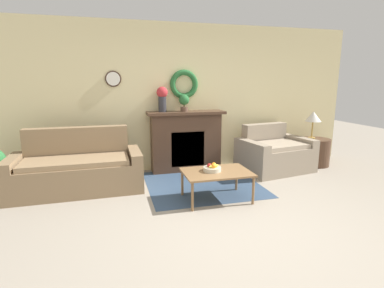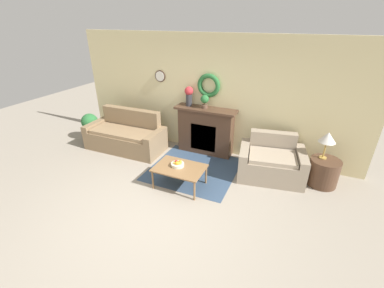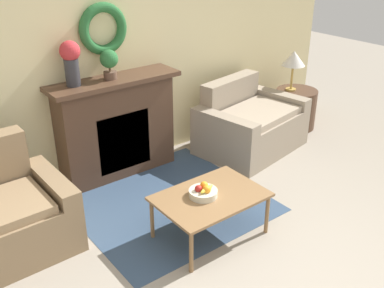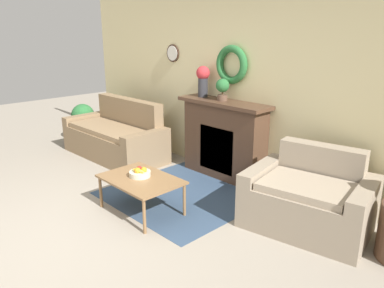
{
  "view_description": "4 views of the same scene",
  "coord_description": "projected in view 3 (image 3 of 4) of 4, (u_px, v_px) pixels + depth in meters",
  "views": [
    {
      "loc": [
        -1.33,
        -2.87,
        1.67
      ],
      "look_at": [
        -0.12,
        1.64,
        0.68
      ],
      "focal_mm": 28.0,
      "sensor_mm": 36.0,
      "label": 1
    },
    {
      "loc": [
        1.95,
        -2.76,
        2.96
      ],
      "look_at": [
        0.09,
        1.43,
        0.7
      ],
      "focal_mm": 24.0,
      "sensor_mm": 36.0,
      "label": 2
    },
    {
      "loc": [
        -2.11,
        -1.61,
        2.53
      ],
      "look_at": [
        0.13,
        1.31,
        0.75
      ],
      "focal_mm": 42.0,
      "sensor_mm": 36.0,
      "label": 3
    },
    {
      "loc": [
        3.35,
        -1.44,
        2.08
      ],
      "look_at": [
        0.21,
        1.62,
        0.72
      ],
      "focal_mm": 35.0,
      "sensor_mm": 36.0,
      "label": 4
    }
  ],
  "objects": [
    {
      "name": "floor_rug",
      "position": [
        167.0,
        202.0,
        4.59
      ],
      "size": [
        1.8,
        1.75,
        0.01
      ],
      "color": "#334760",
      "rests_on": "ground_plane"
    },
    {
      "name": "side_table_by_loveseat",
      "position": [
        295.0,
        109.0,
        6.23
      ],
      "size": [
        0.56,
        0.56,
        0.54
      ],
      "color": "#4C3323",
      "rests_on": "ground_plane"
    },
    {
      "name": "potted_plant_on_mantel",
      "position": [
        109.0,
        62.0,
        4.57
      ],
      "size": [
        0.19,
        0.19,
        0.3
      ],
      "color": "brown",
      "rests_on": "fireplace"
    },
    {
      "name": "wall_back",
      "position": [
        103.0,
        51.0,
        4.73
      ],
      "size": [
        6.8,
        0.17,
        2.7
      ],
      "color": "beige",
      "rests_on": "ground_plane"
    },
    {
      "name": "fireplace",
      "position": [
        117.0,
        127.0,
        4.92
      ],
      "size": [
        1.43,
        0.41,
        1.12
      ],
      "color": "#4C3323",
      "rests_on": "ground_plane"
    },
    {
      "name": "fruit_bowl",
      "position": [
        203.0,
        192.0,
        3.9
      ],
      "size": [
        0.25,
        0.25,
        0.12
      ],
      "color": "beige",
      "rests_on": "coffee_table"
    },
    {
      "name": "coffee_table",
      "position": [
        210.0,
        199.0,
        3.94
      ],
      "size": [
        0.94,
        0.65,
        0.42
      ],
      "color": "olive",
      "rests_on": "ground_plane"
    },
    {
      "name": "table_lamp",
      "position": [
        294.0,
        59.0,
        5.92
      ],
      "size": [
        0.31,
        0.31,
        0.54
      ],
      "color": "#B28E42",
      "rests_on": "side_table_by_loveseat"
    },
    {
      "name": "loveseat_right",
      "position": [
        250.0,
        125.0,
        5.6
      ],
      "size": [
        1.41,
        1.11,
        0.85
      ],
      "rotation": [
        0.0,
        0.0,
        0.17
      ],
      "color": "gray",
      "rests_on": "ground_plane"
    },
    {
      "name": "vase_on_mantel_left",
      "position": [
        71.0,
        60.0,
        4.33
      ],
      "size": [
        0.2,
        0.2,
        0.45
      ],
      "color": "#2D2D33",
      "rests_on": "fireplace"
    }
  ]
}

